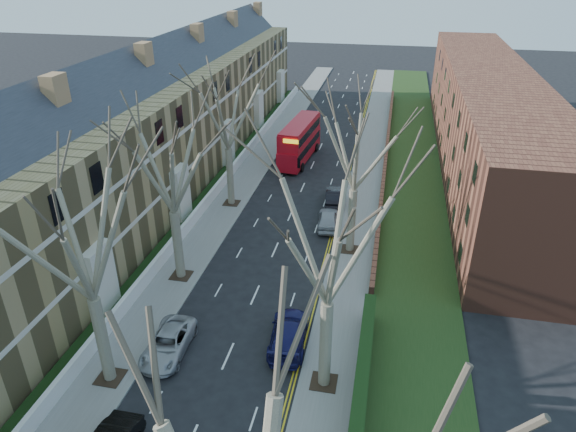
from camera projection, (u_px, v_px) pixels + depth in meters
The scene contains 16 objects.
pavement_left at pixel (259, 160), 56.56m from camera, with size 3.00×102.00×0.12m, color slate.
pavement_right at pixel (368, 169), 54.39m from camera, with size 3.00×102.00×0.12m, color slate.
terrace_left at pixel (158, 131), 48.46m from camera, with size 9.70×78.00×13.60m.
flats_right at pixel (485, 119), 53.52m from camera, with size 13.97×54.00×10.00m.
front_wall_left at pixel (221, 183), 49.65m from camera, with size 0.30×78.00×1.00m.
grass_verge_right at pixel (412, 171), 53.54m from camera, with size 6.00×102.00×0.06m.
tree_left_mid at pixel (78, 225), 23.46m from camera, with size 10.50×10.50×14.71m.
tree_left_far at pixel (167, 155), 32.29m from camera, with size 10.15×10.15×14.22m.
tree_left_dist at pixel (226, 101), 42.56m from camera, with size 10.50×10.50×14.71m.
tree_right_mid at pixel (331, 229), 23.14m from camera, with size 10.50×10.50×14.71m.
tree_right_far at pixel (357, 137), 35.44m from camera, with size 10.15×10.15×14.22m.
double_decker_bus at pixel (300, 142), 55.96m from camera, with size 3.17×10.07×4.18m.
car_left_far at pixel (168, 343), 29.44m from camera, with size 2.17×4.71×1.31m, color #A3A4A9.
car_right_near at pixel (288, 333), 30.08m from camera, with size 2.08×5.12×1.48m, color #16154C.
car_right_mid at pixel (328, 219), 42.89m from camera, with size 1.69×4.20×1.43m, color #9B9CA3.
car_right_far at pixel (334, 196), 46.82m from camera, with size 1.50×4.30×1.42m, color black.
Camera 1 is at (7.94, -12.23, 20.75)m, focal length 32.00 mm.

